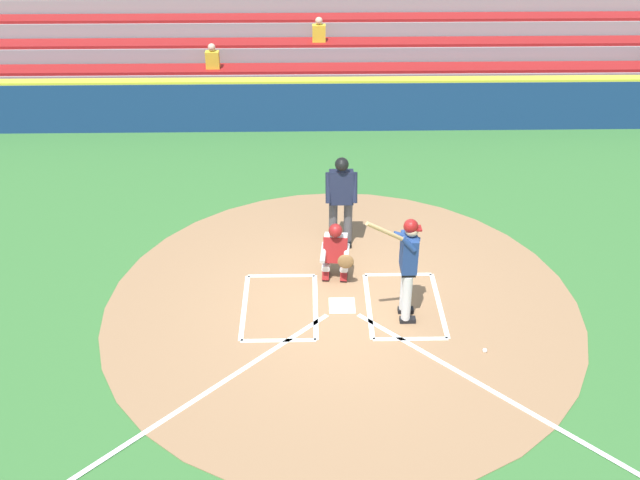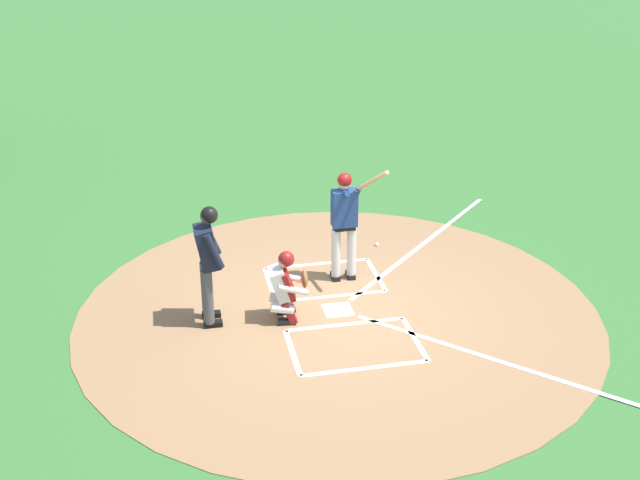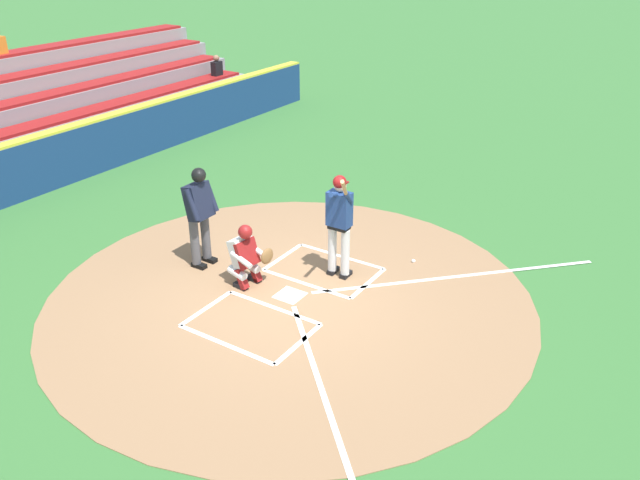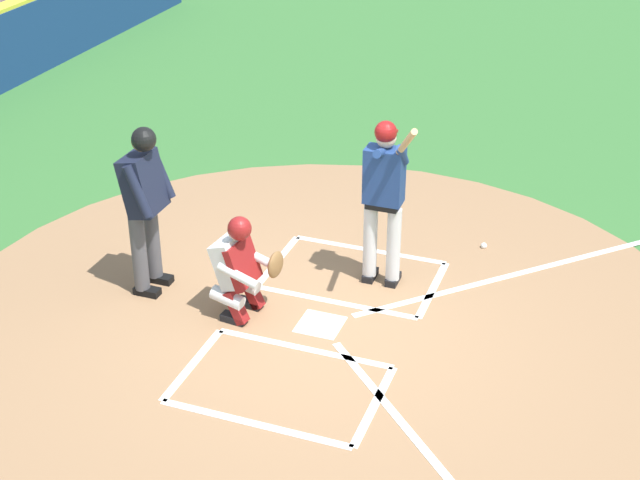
% 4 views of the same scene
% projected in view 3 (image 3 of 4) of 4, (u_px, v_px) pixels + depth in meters
% --- Properties ---
extents(ground_plane, '(120.00, 120.00, 0.00)m').
position_uv_depth(ground_plane, '(290.00, 296.00, 10.64)').
color(ground_plane, '#387033').
extents(dirt_circle, '(8.00, 8.00, 0.01)m').
position_uv_depth(dirt_circle, '(290.00, 296.00, 10.64)').
color(dirt_circle, '#99704C').
rests_on(dirt_circle, ground).
extents(home_plate_and_chalk, '(7.93, 4.91, 0.01)m').
position_uv_depth(home_plate_and_chalk, '(335.00, 311.00, 10.21)').
color(home_plate_and_chalk, white).
rests_on(home_plate_and_chalk, dirt_circle).
extents(batter, '(0.92, 0.72, 2.13)m').
position_uv_depth(batter, '(339.00, 219.00, 10.75)').
color(batter, silver).
rests_on(batter, ground).
extents(catcher, '(0.59, 0.65, 1.13)m').
position_uv_depth(catcher, '(246.00, 254.00, 10.72)').
color(catcher, black).
rests_on(catcher, ground).
extents(plate_umpire, '(0.58, 0.41, 1.86)m').
position_uv_depth(plate_umpire, '(199.00, 210.00, 11.14)').
color(plate_umpire, '#4C4C51').
rests_on(plate_umpire, ground).
extents(baseball, '(0.07, 0.07, 0.07)m').
position_uv_depth(baseball, '(413.00, 261.00, 11.67)').
color(baseball, white).
rests_on(baseball, ground).
extents(backstop_wall, '(22.00, 0.36, 1.31)m').
position_uv_depth(backstop_wall, '(9.00, 174.00, 13.99)').
color(backstop_wall, navy).
rests_on(backstop_wall, ground).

